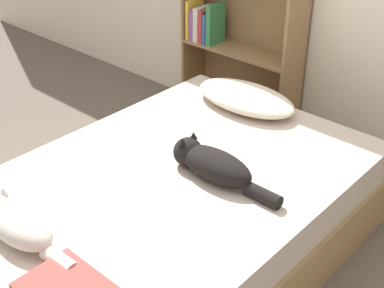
{
  "coord_description": "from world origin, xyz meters",
  "views": [
    {
      "loc": [
        1.42,
        -1.43,
        1.85
      ],
      "look_at": [
        0.0,
        0.15,
        0.58
      ],
      "focal_mm": 50.0,
      "sensor_mm": 36.0,
      "label": 1
    }
  ],
  "objects_px": {
    "bookshelf": "(240,45)",
    "cat_light": "(17,224)",
    "cat_dark": "(211,164)",
    "bed": "(171,217)",
    "pillow": "(246,98)"
  },
  "relations": [
    {
      "from": "bookshelf",
      "to": "cat_light",
      "type": "bearing_deg",
      "value": -76.6
    },
    {
      "from": "cat_dark",
      "to": "cat_light",
      "type": "bearing_deg",
      "value": 70.73
    },
    {
      "from": "bed",
      "to": "pillow",
      "type": "bearing_deg",
      "value": 102.08
    },
    {
      "from": "pillow",
      "to": "bookshelf",
      "type": "height_order",
      "value": "bookshelf"
    },
    {
      "from": "bed",
      "to": "cat_dark",
      "type": "xyz_separation_m",
      "value": [
        0.14,
        0.12,
        0.31
      ]
    },
    {
      "from": "bed",
      "to": "cat_dark",
      "type": "distance_m",
      "value": 0.36
    },
    {
      "from": "pillow",
      "to": "bookshelf",
      "type": "xyz_separation_m",
      "value": [
        -0.45,
        0.53,
        0.05
      ]
    },
    {
      "from": "cat_light",
      "to": "bed",
      "type": "bearing_deg",
      "value": -103.08
    },
    {
      "from": "bed",
      "to": "cat_dark",
      "type": "height_order",
      "value": "cat_dark"
    },
    {
      "from": "cat_light",
      "to": "cat_dark",
      "type": "relative_size",
      "value": 0.91
    },
    {
      "from": "cat_light",
      "to": "pillow",
      "type": "bearing_deg",
      "value": -90.65
    },
    {
      "from": "cat_dark",
      "to": "bookshelf",
      "type": "distance_m",
      "value": 1.42
    },
    {
      "from": "bed",
      "to": "bookshelf",
      "type": "bearing_deg",
      "value": 115.25
    },
    {
      "from": "cat_light",
      "to": "bookshelf",
      "type": "xyz_separation_m",
      "value": [
        -0.48,
        2.01,
        0.04
      ]
    },
    {
      "from": "pillow",
      "to": "cat_dark",
      "type": "distance_m",
      "value": 0.73
    }
  ]
}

